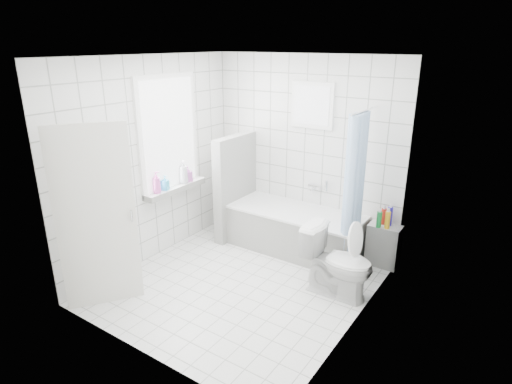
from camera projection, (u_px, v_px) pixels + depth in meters
The scene contains 19 objects.
ground at pixel (242, 283), 5.14m from camera, with size 3.00×3.00×0.00m, color white.
ceiling at pixel (239, 56), 4.27m from camera, with size 3.00×3.00×0.00m, color white.
wall_back at pixel (304, 152), 5.88m from camera, with size 2.80×0.02×2.60m, color white.
wall_front at pixel (134, 226), 3.53m from camera, with size 2.80×0.02×2.60m, color white.
wall_left at pixel (152, 161), 5.44m from camera, with size 0.02×3.00×2.60m, color white.
wall_right at pixel (363, 206), 3.97m from camera, with size 0.02×3.00×2.60m, color white.
window_left at pixel (169, 134), 5.55m from camera, with size 0.01×0.90×1.40m, color white.
window_back at pixel (312, 105), 5.57m from camera, with size 0.50×0.01×0.50m, color white.
window_sill at pixel (176, 189), 5.77m from camera, with size 0.18×1.02×0.08m, color white.
door at pixel (96, 219), 4.44m from camera, with size 0.04×0.80×2.00m, color silver.
bathtub at pixel (295, 230), 5.87m from camera, with size 1.82×0.77×0.58m.
partition_wall at pixel (235, 187), 6.19m from camera, with size 0.15×0.85×1.50m, color white.
tiled_ledge at pixel (383, 245), 5.47m from camera, with size 0.40×0.24×0.55m, color white.
toilet at pixel (338, 262), 4.79m from camera, with size 0.45×0.79×0.81m, color white.
curtain_rod at pixel (365, 111), 4.83m from camera, with size 0.02×0.02×0.80m, color silver.
shower_curtain at pixel (354, 189), 5.03m from camera, with size 0.14×0.48×1.78m, color #4480CA, non-canonical shape.
tub_faucet at pixel (315, 186), 5.89m from camera, with size 0.18×0.06×0.06m, color silver.
sill_bottles at pixel (175, 176), 5.70m from camera, with size 0.16×0.73×0.32m.
ledge_bottles at pixel (385, 218), 5.33m from camera, with size 0.16×0.20×0.24m.
Camera 1 is at (2.64, -3.62, 2.75)m, focal length 30.00 mm.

